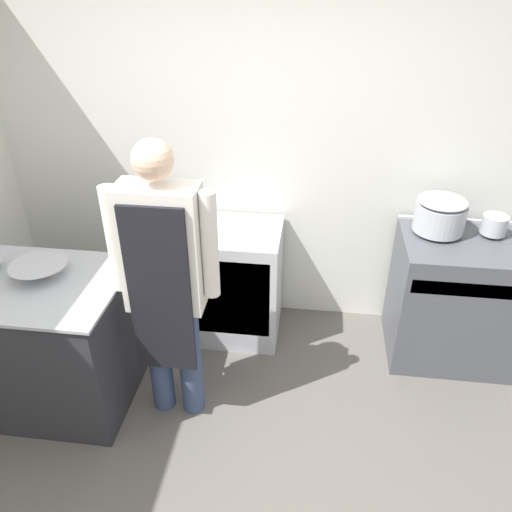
{
  "coord_description": "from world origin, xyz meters",
  "views": [
    {
      "loc": [
        0.41,
        -1.54,
        2.52
      ],
      "look_at": [
        0.08,
        1.0,
        0.98
      ],
      "focal_mm": 35.0,
      "sensor_mm": 36.0,
      "label": 1
    }
  ],
  "objects_px": {
    "person_cook": "(165,276)",
    "sauce_pot": "(494,225)",
    "stove": "(455,299)",
    "mixing_bowl": "(40,270)",
    "stock_pot": "(440,214)",
    "fridge_unit": "(239,282)"
  },
  "relations": [
    {
      "from": "mixing_bowl",
      "to": "sauce_pot",
      "type": "height_order",
      "value": "sauce_pot"
    },
    {
      "from": "stove",
      "to": "mixing_bowl",
      "type": "xyz_separation_m",
      "value": [
        -2.6,
        -0.7,
        0.48
      ]
    },
    {
      "from": "person_cook",
      "to": "sauce_pot",
      "type": "xyz_separation_m",
      "value": [
        1.98,
        0.89,
        -0.01
      ]
    },
    {
      "from": "person_cook",
      "to": "mixing_bowl",
      "type": "height_order",
      "value": "person_cook"
    },
    {
      "from": "fridge_unit",
      "to": "stock_pot",
      "type": "height_order",
      "value": "stock_pot"
    },
    {
      "from": "mixing_bowl",
      "to": "stock_pot",
      "type": "xyz_separation_m",
      "value": [
        2.41,
        0.82,
        0.12
      ]
    },
    {
      "from": "person_cook",
      "to": "stock_pot",
      "type": "height_order",
      "value": "person_cook"
    },
    {
      "from": "mixing_bowl",
      "to": "sauce_pot",
      "type": "xyz_separation_m",
      "value": [
        2.76,
        0.82,
        0.06
      ]
    },
    {
      "from": "mixing_bowl",
      "to": "stock_pot",
      "type": "distance_m",
      "value": 2.55
    },
    {
      "from": "stove",
      "to": "mixing_bowl",
      "type": "height_order",
      "value": "mixing_bowl"
    },
    {
      "from": "stock_pot",
      "to": "person_cook",
      "type": "bearing_deg",
      "value": -151.25
    },
    {
      "from": "person_cook",
      "to": "stock_pot",
      "type": "distance_m",
      "value": 1.85
    },
    {
      "from": "mixing_bowl",
      "to": "fridge_unit",
      "type": "bearing_deg",
      "value": 35.77
    },
    {
      "from": "stock_pot",
      "to": "sauce_pot",
      "type": "xyz_separation_m",
      "value": [
        0.36,
        0.0,
        -0.06
      ]
    },
    {
      "from": "sauce_pot",
      "to": "stock_pot",
      "type": "bearing_deg",
      "value": 180.0
    },
    {
      "from": "stove",
      "to": "stock_pot",
      "type": "relative_size",
      "value": 2.83
    },
    {
      "from": "stove",
      "to": "stock_pot",
      "type": "bearing_deg",
      "value": 149.24
    },
    {
      "from": "mixing_bowl",
      "to": "sauce_pot",
      "type": "relative_size",
      "value": 2.04
    },
    {
      "from": "stock_pot",
      "to": "mixing_bowl",
      "type": "bearing_deg",
      "value": -161.29
    },
    {
      "from": "fridge_unit",
      "to": "stove",
      "type": "bearing_deg",
      "value": -2.13
    },
    {
      "from": "fridge_unit",
      "to": "sauce_pot",
      "type": "height_order",
      "value": "sauce_pot"
    },
    {
      "from": "fridge_unit",
      "to": "mixing_bowl",
      "type": "bearing_deg",
      "value": -144.23
    }
  ]
}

